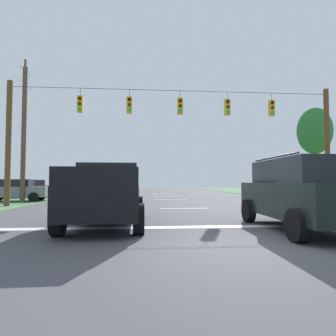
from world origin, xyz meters
name	(u,v)px	position (x,y,z in m)	size (l,w,h in m)	color
ground_plane	(235,243)	(0.00, 0.00, 0.00)	(120.00, 120.00, 0.00)	#47474C
stop_bar_stripe	(211,227)	(0.00, 2.30, 0.00)	(16.04, 0.45, 0.01)	white
lane_dash_0	(184,208)	(0.00, 8.30, 0.00)	(0.15, 2.50, 0.01)	white
lane_dash_1	(171,199)	(0.00, 15.86, 0.00)	(0.15, 2.50, 0.01)	white
lane_dash_2	(167,196)	(0.00, 20.33, 0.00)	(0.15, 2.50, 0.01)	white
lane_dash_3	(163,194)	(0.00, 26.57, 0.00)	(0.15, 2.50, 0.01)	white
overhead_signal_span	(176,135)	(-0.22, 10.20, 4.06)	(18.88, 0.31, 7.02)	brown
pickup_truck	(108,194)	(-3.19, 3.07, 0.97)	(2.37, 5.44, 1.95)	black
suv_black	(302,192)	(2.42, 1.50, 1.06)	(2.32, 4.85, 2.05)	black
distant_car_crossing_white	(93,187)	(-8.09, 28.07, 0.79)	(2.04, 4.31, 1.52)	silver
distant_car_oncoming	(29,188)	(-12.15, 19.85, 0.79)	(4.37, 2.17, 1.52)	black
distant_car_far_parked	(16,190)	(-10.89, 14.33, 0.79)	(4.42, 2.28, 1.52)	slate
utility_pole_far_right	(24,130)	(-10.09, 13.45, 4.79)	(0.31, 1.81, 9.61)	brown
tree_roadside_right	(315,132)	(12.26, 16.69, 5.58)	(2.80, 2.80, 7.62)	brown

